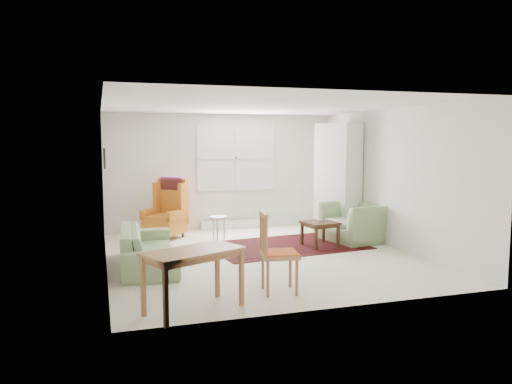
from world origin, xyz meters
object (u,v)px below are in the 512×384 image
object	(u,v)px
desk_chair	(280,252)
stool	(218,228)
coffee_table	(320,234)
sofa	(148,240)
cabinet	(338,179)
armchair	(355,218)
desk	(194,281)
wingback_chair	(164,208)

from	to	relation	value
desk_chair	stool	bearing A→B (deg)	8.24
coffee_table	desk_chair	distance (m)	2.91
sofa	coffee_table	world-z (taller)	sofa
sofa	cabinet	size ratio (longest dim) A/B	0.90
stool	desk_chair	xyz separation A→B (m)	(-0.03, -3.54, 0.29)
cabinet	desk_chair	size ratio (longest dim) A/B	2.19
coffee_table	stool	size ratio (longest dim) A/B	1.21
armchair	coffee_table	distance (m)	0.91
desk	stool	bearing A→B (deg)	72.89
wingback_chair	desk	world-z (taller)	wingback_chair
desk_chair	desk	bearing A→B (deg)	116.02
wingback_chair	coffee_table	bearing A→B (deg)	10.36
armchair	wingback_chair	distance (m)	3.72
stool	coffee_table	bearing A→B (deg)	-35.64
armchair	stool	size ratio (longest dim) A/B	2.42
coffee_table	cabinet	distance (m)	1.58
sofa	desk	distance (m)	2.23
coffee_table	desk_chair	size ratio (longest dim) A/B	0.54
cabinet	sofa	bearing A→B (deg)	-179.20
wingback_chair	cabinet	bearing A→B (deg)	31.77
desk_chair	sofa	bearing A→B (deg)	47.41
wingback_chair	desk_chair	bearing A→B (deg)	-34.42
wingback_chair	armchair	bearing A→B (deg)	20.53
coffee_table	stool	distance (m)	2.01
desk	sofa	bearing A→B (deg)	97.89
desk	cabinet	bearing A→B (deg)	45.31
wingback_chair	desk_chair	size ratio (longest dim) A/B	1.15
armchair	desk	world-z (taller)	armchair
wingback_chair	stool	world-z (taller)	wingback_chair
sofa	cabinet	bearing A→B (deg)	-66.08
armchair	wingback_chair	size ratio (longest dim) A/B	0.95
coffee_table	cabinet	bearing A→B (deg)	49.31
coffee_table	sofa	bearing A→B (deg)	-170.52
sofa	wingback_chair	world-z (taller)	wingback_chair
sofa	desk_chair	xyz separation A→B (m)	(1.48, -1.85, 0.10)
cabinet	desk	distance (m)	5.29
stool	desk_chair	bearing A→B (deg)	-90.49
armchair	coffee_table	size ratio (longest dim) A/B	2.00
cabinet	desk_chair	bearing A→B (deg)	-146.71
coffee_table	armchair	bearing A→B (deg)	16.27
wingback_chair	coffee_table	distance (m)	3.09
sofa	desk	world-z (taller)	sofa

